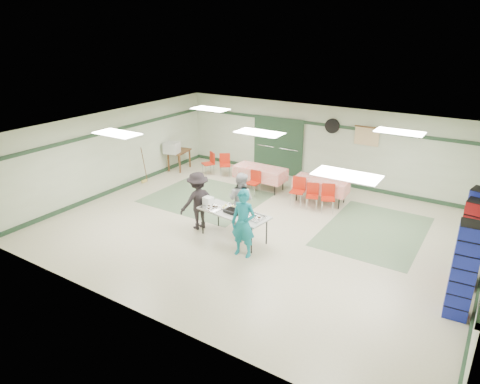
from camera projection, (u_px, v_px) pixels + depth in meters
The scene contains 40 objects.
floor at pixel (258, 227), 11.86m from camera, with size 11.00×11.00×0.00m, color beige.
ceiling at pixel (259, 132), 10.88m from camera, with size 11.00×11.00×0.00m, color silver.
wall_back at pixel (323, 144), 14.91m from camera, with size 11.00×11.00×0.00m, color beige.
wall_front at pixel (136, 253), 7.83m from camera, with size 11.00×11.00×0.00m, color beige.
wall_left at pixel (114, 151), 14.11m from camera, with size 9.00×9.00×0.00m, color beige.
trim_back at pixel (324, 125), 14.63m from camera, with size 11.00×0.06×0.10m, color #1F3924.
baseboard_back at pixel (320, 179), 15.35m from camera, with size 11.00×0.06×0.12m, color #1F3924.
trim_left at pixel (113, 130), 13.84m from camera, with size 9.00×0.06×0.10m, color #1F3924.
baseboard_left at pixel (119, 188), 14.57m from camera, with size 9.00×0.06×0.12m, color #1F3924.
baseboard_right at pixel (479, 285), 9.11m from camera, with size 9.00×0.06×0.12m, color #1F3924.
green_patch_a at pixel (207, 198), 13.89m from camera, with size 3.50×3.00×0.01m, color #627D5B.
green_patch_b at pixel (374, 231), 11.64m from camera, with size 2.50×3.50×0.01m, color #627D5B.
double_door_left at pixel (267, 144), 16.07m from camera, with size 0.90×0.06×2.10m, color #999C9A.
double_door_right at pixel (290, 148), 15.59m from camera, with size 0.90×0.06×2.10m, color #999C9A.
door_frame at pixel (278, 146), 15.81m from camera, with size 2.00×0.03×2.15m, color #1F3924.
wall_fan at pixel (332, 126), 14.45m from camera, with size 0.50×0.50×0.10m, color black.
scroll_banner at pixel (367, 136), 13.93m from camera, with size 0.80×0.02×0.60m, color #DBB989.
serving_table at pixel (234, 214), 10.98m from camera, with size 2.00×1.01×0.76m.
sheet_tray_right at pixel (253, 217), 10.66m from camera, with size 0.59×0.44×0.02m, color silver.
sheet_tray_mid at pixel (232, 209), 11.14m from camera, with size 0.58×0.44×0.02m, color silver.
sheet_tray_left at pixel (211, 208), 11.16m from camera, with size 0.53×0.40×0.02m, color silver.
baking_pan at pixel (233, 211), 10.91m from camera, with size 0.44×0.27×0.08m, color black.
foam_box_stack at pixel (208, 201), 11.38m from camera, with size 0.24×0.22×0.22m, color white.
volunteer_teal at pixel (243, 224), 10.15m from camera, with size 0.62×0.40×1.69m, color #147A8A.
volunteer_grey at pixel (241, 200), 11.67m from camera, with size 0.76×0.59×1.56m, color #97979C.
volunteer_dark at pixel (198, 201), 11.56m from camera, with size 1.04×0.60×1.61m, color black.
dining_table_a at pixel (321, 185), 13.38m from camera, with size 1.70×0.83×0.77m.
dining_table_b at pixel (260, 173), 14.48m from camera, with size 1.76×0.78×0.77m.
chair_a at pixel (312, 193), 12.97m from camera, with size 0.47×0.47×0.78m.
chair_b at pixel (298, 188), 13.20m from camera, with size 0.46×0.46×0.88m.
chair_c at pixel (328, 195), 12.71m from camera, with size 0.52×0.52×0.85m.
chair_d at pixel (254, 180), 14.00m from camera, with size 0.39×0.39×0.82m.
chair_loose_a at pixel (225, 162), 15.74m from camera, with size 0.54×0.54×0.84m.
chair_loose_b at pixel (210, 161), 15.85m from camera, with size 0.55×0.55×0.85m.
crate_stack_blue_a at pixel (473, 235), 9.13m from camera, with size 0.40×0.40×2.10m, color #1B24A2.
crate_stack_red at pixel (471, 244), 8.87m from camera, with size 0.44×0.44×1.98m, color maroon.
crate_stack_blue_b at pixel (464, 271), 7.92m from camera, with size 0.43×0.43×1.96m, color #1B24A2.
printer_table at pixel (179, 153), 16.40m from camera, with size 0.78×1.05×0.74m.
office_printer at pixel (172, 148), 15.99m from camera, with size 0.52×0.46×0.41m, color #AEAEA9.
broom at pixel (144, 164), 15.03m from camera, with size 0.03×0.03×1.28m, color brown.
Camera 1 is at (5.31, -9.29, 5.25)m, focal length 32.00 mm.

